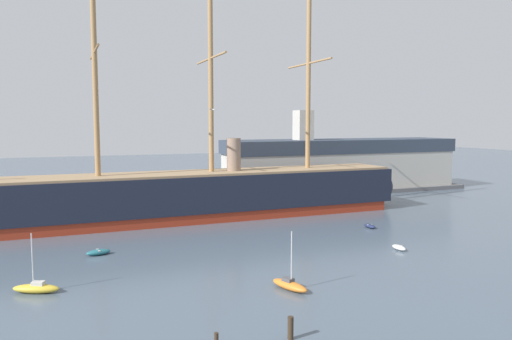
{
  "coord_description": "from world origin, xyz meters",
  "views": [
    {
      "loc": [
        -16.69,
        -19.47,
        14.25
      ],
      "look_at": [
        3.92,
        31.92,
        8.85
      ],
      "focal_mm": 34.17,
      "sensor_mm": 36.0,
      "label": 1
    }
  ],
  "objects": [
    {
      "name": "tall_ship",
      "position": [
        3.97,
        49.84,
        3.69
      ],
      "size": [
        70.41,
        14.25,
        33.9
      ],
      "color": "maroon",
      "rests_on": "ground"
    },
    {
      "name": "sailboat_near_centre",
      "position": [
        1.05,
        17.04,
        0.43
      ],
      "size": [
        2.43,
        4.07,
        5.09
      ],
      "color": "orange",
      "rests_on": "ground"
    },
    {
      "name": "sailboat_mid_left",
      "position": [
        -19.07,
        24.22,
        0.43
      ],
      "size": [
        4.07,
        2.65,
        5.11
      ],
      "color": "gold",
      "rests_on": "ground"
    },
    {
      "name": "dinghy_mid_right",
      "position": [
        18.19,
        24.29,
        0.26
      ],
      "size": [
        1.02,
        2.2,
        0.51
      ],
      "color": "silver",
      "rests_on": "ground"
    },
    {
      "name": "dinghy_alongside_bow",
      "position": [
        -13.36,
        34.6,
        0.31
      ],
      "size": [
        2.73,
        1.56,
        0.61
      ],
      "color": "#236670",
      "rests_on": "ground"
    },
    {
      "name": "dinghy_alongside_stern",
      "position": [
        21.85,
        35.11,
        0.26
      ],
      "size": [
        0.96,
        2.16,
        0.51
      ],
      "color": "#1E284C",
      "rests_on": "ground"
    },
    {
      "name": "motorboat_far_right",
      "position": [
        31.87,
        53.29,
        0.52
      ],
      "size": [
        2.67,
        3.79,
        1.47
      ],
      "color": "silver",
      "rests_on": "ground"
    },
    {
      "name": "sailboat_distant_centre",
      "position": [
        2.79,
        62.76,
        0.51
      ],
      "size": [
        1.78,
        4.75,
        6.05
      ],
      "color": "orange",
      "rests_on": "ground"
    },
    {
      "name": "mooring_piling_nearest",
      "position": [
        -3.08,
        8.35,
        0.77
      ],
      "size": [
        0.39,
        0.39,
        1.54
      ],
      "primitive_type": "cylinder",
      "color": "#382B1E",
      "rests_on": "ground"
    },
    {
      "name": "dockside_warehouse_right",
      "position": [
        37.24,
        67.59,
        5.4
      ],
      "size": [
        53.66,
        13.51,
        16.69
      ],
      "color": "#565659",
      "rests_on": "ground"
    },
    {
      "name": "seagull_in_flight",
      "position": [
        -5.03,
        19.08,
        15.31
      ],
      "size": [
        1.02,
        1.01,
        0.14
      ],
      "color": "silver"
    }
  ]
}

